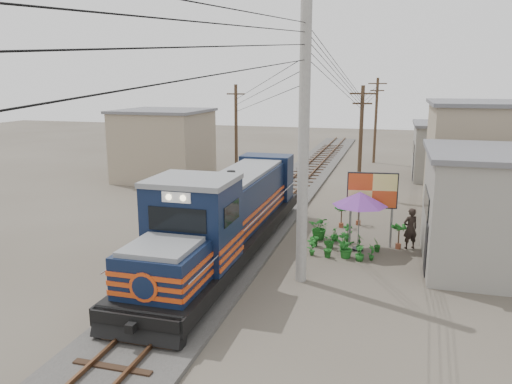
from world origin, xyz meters
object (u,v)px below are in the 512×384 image
(vendor, at_px, (410,228))
(market_umbrella, at_px, (360,199))
(locomotive, at_px, (227,217))
(billboard, at_px, (372,192))

(vendor, bearing_deg, market_umbrella, -7.29)
(locomotive, relative_size, market_umbrella, 6.00)
(locomotive, xyz_separation_m, market_umbrella, (5.29, 2.22, 0.61))
(locomotive, relative_size, billboard, 4.67)
(locomotive, distance_m, vendor, 8.12)
(locomotive, distance_m, market_umbrella, 5.77)
(vendor, bearing_deg, billboard, -21.51)
(billboard, distance_m, vendor, 2.34)
(market_umbrella, relative_size, vendor, 1.43)
(locomotive, xyz_separation_m, billboard, (5.76, 2.86, 0.78))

